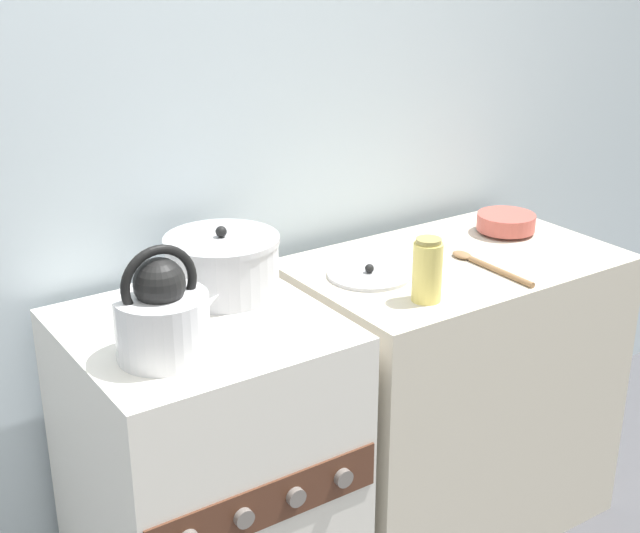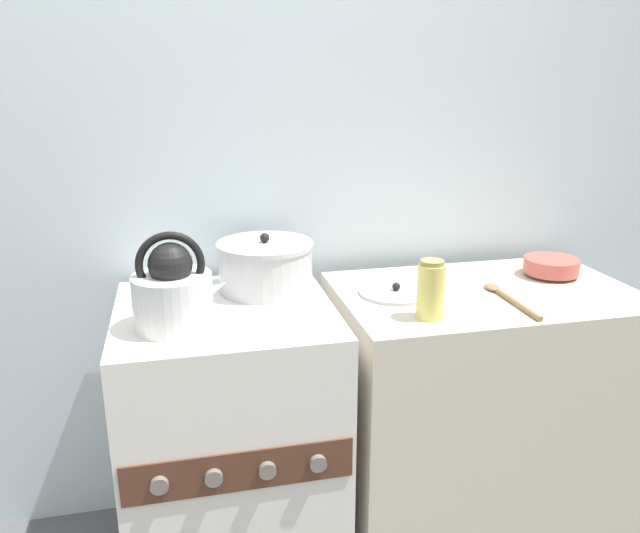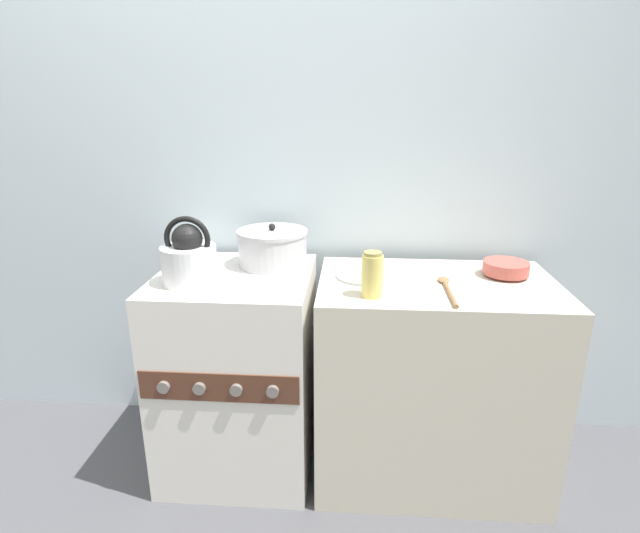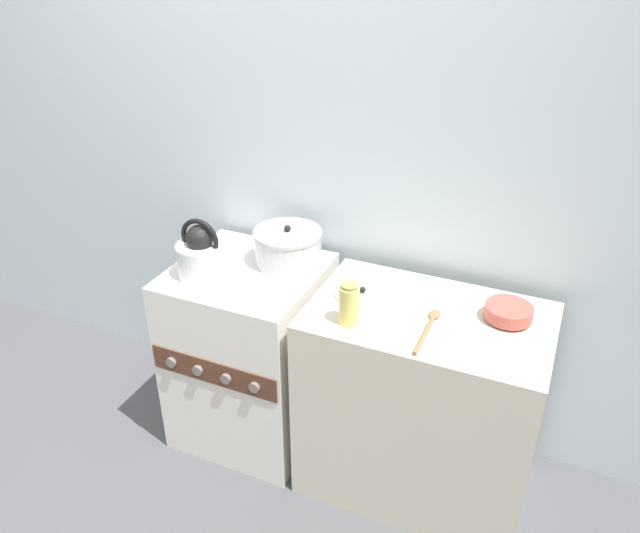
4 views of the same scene
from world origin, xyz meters
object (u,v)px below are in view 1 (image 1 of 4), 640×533
object	(u,v)px
cooking_pot	(223,265)
storage_jar	(427,270)
kettle	(163,315)
enamel_bowl	(506,222)
stove	(207,478)
loose_pot_lid	(369,274)

from	to	relation	value
cooking_pot	storage_jar	bearing A→B (deg)	-38.09
kettle	enamel_bowl	size ratio (longest dim) A/B	1.46
enamel_bowl	storage_jar	xyz separation A→B (m)	(-0.52, -0.25, 0.05)
stove	loose_pot_lid	xyz separation A→B (m)	(0.51, 0.02, 0.42)
kettle	loose_pot_lid	world-z (taller)	kettle
kettle	storage_jar	size ratio (longest dim) A/B	1.57
storage_jar	kettle	bearing A→B (deg)	173.59
enamel_bowl	loose_pot_lid	bearing A→B (deg)	-174.91
kettle	storage_jar	distance (m)	0.67
storage_jar	enamel_bowl	bearing A→B (deg)	25.69
kettle	cooking_pot	bearing A→B (deg)	41.39
kettle	cooking_pot	distance (m)	0.36
stove	cooking_pot	distance (m)	0.53
storage_jar	loose_pot_lid	size ratio (longest dim) A/B	0.72
loose_pot_lid	cooking_pot	bearing A→B (deg)	163.97
stove	enamel_bowl	bearing A→B (deg)	3.89
enamel_bowl	loose_pot_lid	size ratio (longest dim) A/B	0.78
kettle	enamel_bowl	distance (m)	1.20
stove	cooking_pot	world-z (taller)	cooking_pot
cooking_pot	loose_pot_lid	size ratio (longest dim) A/B	1.29
enamel_bowl	storage_jar	distance (m)	0.58
cooking_pot	kettle	bearing A→B (deg)	-138.61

